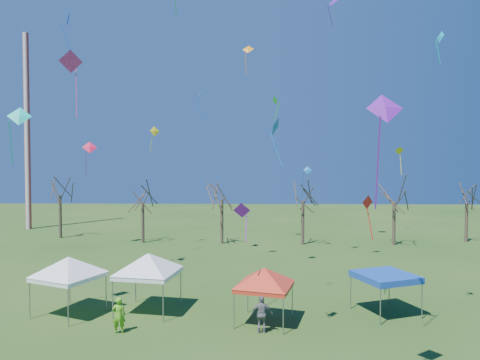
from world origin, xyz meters
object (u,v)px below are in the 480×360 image
object	(u,v)px
tree_1	(143,188)
tree_5	(467,188)
tree_4	(394,186)
person_green	(119,315)
tree_3	(303,186)
tent_blue	(385,277)
tent_white_west	(68,261)
tent_white_mid	(148,257)
person_grey	(262,314)
tent_red	(264,271)
tree_2	(222,184)
radio_mast	(27,132)
tree_0	(60,180)

from	to	relation	value
tree_1	tree_5	xyz separation A→B (m)	(34.49, 1.42, -0.06)
tree_4	person_green	distance (m)	32.07
tree_3	tent_blue	xyz separation A→B (m)	(2.09, -20.56, -4.02)
tent_white_west	tent_white_mid	size ratio (longest dim) A/B	0.91
tent_blue	tree_3	bearing A→B (deg)	95.81
tent_white_west	person_grey	xyz separation A→B (m)	(10.55, -2.31, -2.05)
person_green	tree_3	bearing A→B (deg)	-128.31
tent_white_mid	tent_blue	world-z (taller)	tent_white_mid
tree_1	tent_red	xyz separation A→B (m)	(12.18, -22.70, -3.09)
tree_2	tent_red	xyz separation A→B (m)	(3.78, -22.43, -3.59)
tree_5	tree_1	bearing A→B (deg)	-177.65
radio_mast	tree_0	size ratio (longest dim) A/B	2.96
radio_mast	tent_white_mid	bearing A→B (deg)	-53.00
tree_2	tent_blue	world-z (taller)	tree_2
tree_0	person_grey	world-z (taller)	tree_0
tree_3	tree_4	bearing A→B (deg)	-0.26
radio_mast	person_grey	distance (m)	45.88
tree_3	tent_blue	world-z (taller)	tree_3
tree_1	person_grey	distance (m)	27.32
tree_0	tree_5	distance (m)	44.59
radio_mast	tree_4	size ratio (longest dim) A/B	3.17
tree_5	tent_blue	distance (m)	27.69
tree_0	tree_1	size ratio (longest dim) A/B	1.12
tent_red	tent_white_mid	bearing A→B (deg)	166.29
tree_5	tent_white_mid	bearing A→B (deg)	-141.91
tree_0	tent_red	size ratio (longest dim) A/B	2.31
tree_4	tent_blue	world-z (taller)	tree_4
tree_5	tent_red	size ratio (longest dim) A/B	2.04
tree_3	tent_white_west	xyz separation A→B (m)	(-15.32, -21.12, -3.10)
tree_1	tree_5	size ratio (longest dim) A/B	1.01
tree_0	person_green	xyz separation A→B (m)	(15.11, -26.98, -5.61)
tree_0	radio_mast	bearing A→B (deg)	137.23
tree_1	person_green	size ratio (longest dim) A/B	4.29
tree_3	tent_blue	distance (m)	21.06
tent_white_west	tent_blue	bearing A→B (deg)	1.83
tent_white_mid	person_green	xyz separation A→B (m)	(-0.70, -3.12, -2.18)
tree_5	tent_white_west	size ratio (longest dim) A/B	1.93
tree_0	tree_4	xyz separation A→B (m)	(36.20, -3.38, -0.43)
radio_mast	tree_2	world-z (taller)	radio_mast
tree_0	person_grey	xyz separation A→B (m)	(22.11, -26.77, -5.57)
tree_2	tent_red	bearing A→B (deg)	-80.43
tree_2	tree_4	size ratio (longest dim) A/B	1.04
tree_4	tent_white_mid	size ratio (longest dim) A/B	1.86
tree_1	tree_4	size ratio (longest dim) A/B	0.96
person_grey	tent_white_west	bearing A→B (deg)	-13.58
tree_3	tent_white_west	bearing A→B (deg)	-125.96
tree_2	tree_0	bearing A→B (deg)	170.76
tree_1	tent_blue	xyz separation A→B (m)	(18.89, -21.17, -3.74)
tent_blue	person_green	world-z (taller)	tent_blue
tree_2	tent_white_west	xyz separation A→B (m)	(-6.92, -21.45, -3.32)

